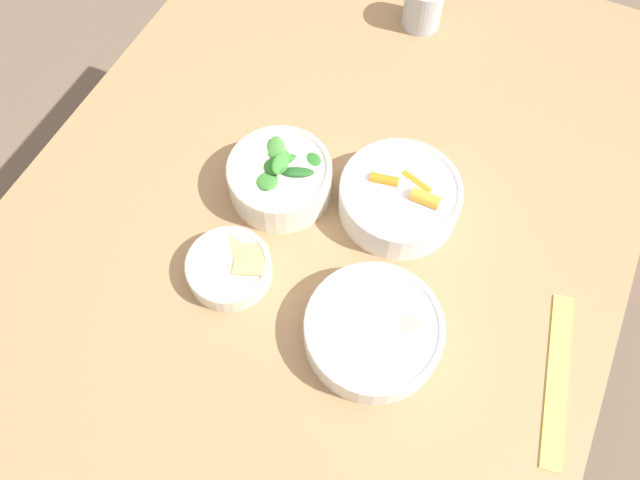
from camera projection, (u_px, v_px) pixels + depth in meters
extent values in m
plane|color=brown|center=(327.00, 342.00, 1.67)|extent=(10.00, 10.00, 0.00)
cube|color=#99724C|center=(331.00, 197.00, 1.03)|extent=(1.27, 0.96, 0.03)
cube|color=olive|center=(277.00, 51.00, 1.69)|extent=(0.06, 0.06, 0.72)
cube|color=olive|center=(4.00, 453.00, 1.19)|extent=(0.06, 0.06, 0.72)
cube|color=olive|center=(583.00, 159.00, 1.52)|extent=(0.06, 0.06, 0.72)
cylinder|color=white|center=(399.00, 198.00, 0.98)|extent=(0.19, 0.19, 0.06)
torus|color=white|center=(401.00, 189.00, 0.95)|extent=(0.19, 0.19, 0.01)
cylinder|color=orange|center=(432.00, 177.00, 0.97)|extent=(0.05, 0.04, 0.02)
cylinder|color=orange|center=(400.00, 191.00, 0.96)|extent=(0.05, 0.05, 0.02)
cylinder|color=orange|center=(416.00, 185.00, 0.97)|extent=(0.04, 0.06, 0.02)
cylinder|color=orange|center=(430.00, 193.00, 0.96)|extent=(0.05, 0.03, 0.02)
cylinder|color=orange|center=(384.00, 180.00, 0.96)|extent=(0.02, 0.05, 0.02)
cylinder|color=orange|center=(425.00, 198.00, 0.94)|extent=(0.02, 0.05, 0.02)
cylinder|color=silver|center=(280.00, 179.00, 0.99)|extent=(0.17, 0.17, 0.06)
torus|color=silver|center=(279.00, 168.00, 0.96)|extent=(0.17, 0.17, 0.01)
ellipsoid|color=#3D8433|center=(279.00, 155.00, 0.97)|extent=(0.04, 0.05, 0.02)
ellipsoid|color=#4C933D|center=(276.00, 153.00, 0.98)|extent=(0.06, 0.06, 0.05)
ellipsoid|color=#3D8433|center=(266.00, 179.00, 0.95)|extent=(0.06, 0.07, 0.03)
ellipsoid|color=#2D7028|center=(275.00, 167.00, 0.95)|extent=(0.04, 0.05, 0.03)
ellipsoid|color=#2D7028|center=(304.00, 164.00, 0.98)|extent=(0.05, 0.07, 0.04)
ellipsoid|color=#3D8433|center=(280.00, 205.00, 0.95)|extent=(0.06, 0.06, 0.03)
ellipsoid|color=#2D7028|center=(281.00, 160.00, 0.97)|extent=(0.06, 0.06, 0.04)
ellipsoid|color=#3D8433|center=(280.00, 164.00, 0.95)|extent=(0.04, 0.03, 0.02)
ellipsoid|color=#235B23|center=(296.00, 171.00, 0.96)|extent=(0.05, 0.06, 0.04)
cylinder|color=white|center=(373.00, 331.00, 0.88)|extent=(0.20, 0.20, 0.05)
torus|color=white|center=(374.00, 326.00, 0.86)|extent=(0.20, 0.20, 0.01)
cylinder|color=#9E6B4C|center=(373.00, 333.00, 0.88)|extent=(0.18, 0.18, 0.02)
ellipsoid|color=#8E5B3D|center=(352.00, 292.00, 0.89)|extent=(0.01, 0.01, 0.01)
ellipsoid|color=#AD7551|center=(330.00, 360.00, 0.85)|extent=(0.01, 0.01, 0.01)
ellipsoid|color=#AD7551|center=(343.00, 324.00, 0.87)|extent=(0.01, 0.01, 0.01)
ellipsoid|color=#AD7551|center=(370.00, 378.00, 0.84)|extent=(0.01, 0.01, 0.01)
ellipsoid|color=#8E5B3D|center=(391.00, 357.00, 0.85)|extent=(0.01, 0.01, 0.01)
ellipsoid|color=#AD7551|center=(334.00, 351.00, 0.85)|extent=(0.01, 0.01, 0.01)
ellipsoid|color=#A36B4C|center=(368.00, 292.00, 0.90)|extent=(0.01, 0.01, 0.01)
ellipsoid|color=#A36B4C|center=(407.00, 375.00, 0.83)|extent=(0.01, 0.01, 0.01)
ellipsoid|color=#AD7551|center=(344.00, 363.00, 0.84)|extent=(0.01, 0.01, 0.01)
ellipsoid|color=#A36B4C|center=(407.00, 367.00, 0.84)|extent=(0.01, 0.01, 0.01)
ellipsoid|color=#AD7551|center=(364.00, 328.00, 0.86)|extent=(0.01, 0.01, 0.01)
cylinder|color=tan|center=(411.00, 324.00, 0.86)|extent=(0.03, 0.03, 0.01)
cylinder|color=tan|center=(365.00, 296.00, 0.89)|extent=(0.03, 0.03, 0.01)
cylinder|color=tan|center=(362.00, 355.00, 0.84)|extent=(0.03, 0.03, 0.01)
cylinder|color=#E0A88E|center=(375.00, 311.00, 0.88)|extent=(0.03, 0.03, 0.01)
cylinder|color=silver|center=(229.00, 269.00, 0.93)|extent=(0.13, 0.13, 0.03)
torus|color=silver|center=(228.00, 264.00, 0.92)|extent=(0.13, 0.13, 0.01)
cube|color=tan|center=(243.00, 259.00, 0.93)|extent=(0.05, 0.04, 0.02)
cube|color=tan|center=(232.00, 254.00, 0.93)|extent=(0.06, 0.06, 0.02)
cube|color=tan|center=(231.00, 257.00, 0.93)|extent=(0.07, 0.07, 0.03)
cube|color=tan|center=(251.00, 260.00, 0.92)|extent=(0.07, 0.07, 0.01)
cube|color=#EADB4C|center=(557.00, 378.00, 0.87)|extent=(0.25, 0.07, 0.00)
cylinder|color=#B2B7C1|center=(423.00, 6.00, 1.16)|extent=(0.07, 0.07, 0.08)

